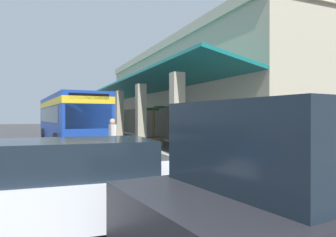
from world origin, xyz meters
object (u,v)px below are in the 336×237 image
parked_sedan_white (80,186)px  potted_palm (154,137)px  pedestrian (113,137)px  transit_bus (69,116)px

parked_sedan_white → potted_palm: 14.51m
potted_palm → pedestrian: bearing=-34.2°
parked_sedan_white → pedestrian: 7.68m
pedestrian → potted_palm: potted_palm is taller
pedestrian → potted_palm: size_ratio=0.69×
pedestrian → transit_bus: bearing=-173.5°
transit_bus → potted_palm: bearing=63.2°
parked_sedan_white → potted_palm: size_ratio=1.78×
pedestrian → potted_palm: (-5.79, 3.94, -0.42)m
transit_bus → pedestrian: (8.25, 0.94, -0.86)m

